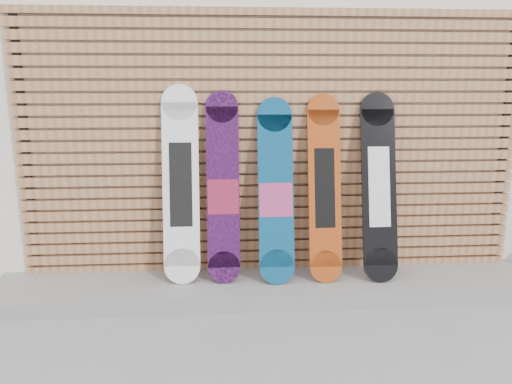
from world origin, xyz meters
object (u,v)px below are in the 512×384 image
(snowboard_2, at_px, (276,192))
(snowboard_4, at_px, (379,187))
(snowboard_0, at_px, (181,185))
(snowboard_3, at_px, (325,188))
(snowboard_1, at_px, (223,189))

(snowboard_2, relative_size, snowboard_4, 0.97)
(snowboard_2, bearing_deg, snowboard_0, 177.38)
(snowboard_0, distance_m, snowboard_3, 1.17)
(snowboard_1, relative_size, snowboard_2, 1.04)
(snowboard_0, height_order, snowboard_3, snowboard_0)
(snowboard_3, xyz_separation_m, snowboard_4, (0.45, -0.01, 0.01))
(snowboard_2, height_order, snowboard_4, snowboard_4)
(snowboard_2, bearing_deg, snowboard_3, 0.93)
(snowboard_2, distance_m, snowboard_3, 0.40)
(snowboard_0, xyz_separation_m, snowboard_3, (1.17, -0.03, -0.04))
(snowboard_0, xyz_separation_m, snowboard_4, (1.61, -0.04, -0.03))
(snowboard_0, height_order, snowboard_4, snowboard_0)
(snowboard_1, distance_m, snowboard_4, 1.28)
(snowboard_1, relative_size, snowboard_3, 1.02)
(snowboard_2, relative_size, snowboard_3, 0.98)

